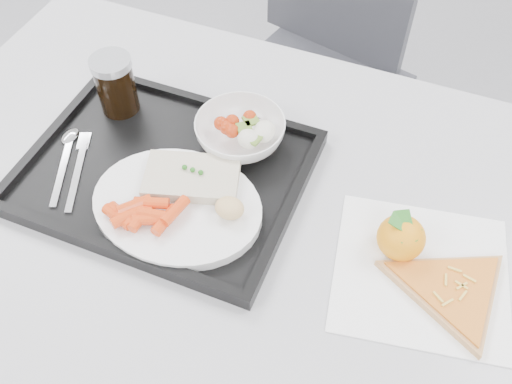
{
  "coord_description": "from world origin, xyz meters",
  "views": [
    {
      "loc": [
        0.24,
        -0.2,
        1.48
      ],
      "look_at": [
        0.03,
        0.31,
        0.77
      ],
      "focal_mm": 40.0,
      "sensor_mm": 36.0,
      "label": 1
    }
  ],
  "objects_px": {
    "tangerine": "(401,238)",
    "pizza_slice": "(452,290)",
    "chair": "(321,49)",
    "tray": "(165,172)",
    "dinner_plate": "(177,206)",
    "cola_glass": "(115,84)",
    "table": "(237,224)",
    "salad_bowl": "(240,132)"
  },
  "relations": [
    {
      "from": "dinner_plate",
      "to": "cola_glass",
      "type": "bearing_deg",
      "value": 140.13
    },
    {
      "from": "table",
      "to": "dinner_plate",
      "type": "xyz_separation_m",
      "value": [
        -0.07,
        -0.06,
        0.09
      ]
    },
    {
      "from": "tray",
      "to": "dinner_plate",
      "type": "bearing_deg",
      "value": -48.28
    },
    {
      "from": "cola_glass",
      "to": "pizza_slice",
      "type": "relative_size",
      "value": 0.47
    },
    {
      "from": "salad_bowl",
      "to": "cola_glass",
      "type": "distance_m",
      "value": 0.24
    },
    {
      "from": "tray",
      "to": "cola_glass",
      "type": "bearing_deg",
      "value": 144.25
    },
    {
      "from": "chair",
      "to": "tray",
      "type": "bearing_deg",
      "value": -95.59
    },
    {
      "from": "dinner_plate",
      "to": "pizza_slice",
      "type": "relative_size",
      "value": 1.16
    },
    {
      "from": "chair",
      "to": "salad_bowl",
      "type": "distance_m",
      "value": 0.63
    },
    {
      "from": "chair",
      "to": "tray",
      "type": "height_order",
      "value": "chair"
    },
    {
      "from": "cola_glass",
      "to": "tangerine",
      "type": "relative_size",
      "value": 1.41
    },
    {
      "from": "dinner_plate",
      "to": "table",
      "type": "bearing_deg",
      "value": 40.87
    },
    {
      "from": "tray",
      "to": "salad_bowl",
      "type": "relative_size",
      "value": 2.96
    },
    {
      "from": "chair",
      "to": "pizza_slice",
      "type": "height_order",
      "value": "chair"
    },
    {
      "from": "dinner_plate",
      "to": "salad_bowl",
      "type": "distance_m",
      "value": 0.17
    },
    {
      "from": "table",
      "to": "cola_glass",
      "type": "bearing_deg",
      "value": 158.84
    },
    {
      "from": "table",
      "to": "pizza_slice",
      "type": "distance_m",
      "value": 0.36
    },
    {
      "from": "tangerine",
      "to": "dinner_plate",
      "type": "bearing_deg",
      "value": -169.0
    },
    {
      "from": "chair",
      "to": "tangerine",
      "type": "bearing_deg",
      "value": -64.64
    },
    {
      "from": "tangerine",
      "to": "cola_glass",
      "type": "bearing_deg",
      "value": 169.22
    },
    {
      "from": "tangerine",
      "to": "pizza_slice",
      "type": "xyz_separation_m",
      "value": [
        0.09,
        -0.04,
        -0.02
      ]
    },
    {
      "from": "cola_glass",
      "to": "tangerine",
      "type": "distance_m",
      "value": 0.54
    },
    {
      "from": "tray",
      "to": "cola_glass",
      "type": "relative_size",
      "value": 4.17
    },
    {
      "from": "dinner_plate",
      "to": "salad_bowl",
      "type": "relative_size",
      "value": 1.78
    },
    {
      "from": "chair",
      "to": "cola_glass",
      "type": "distance_m",
      "value": 0.68
    },
    {
      "from": "cola_glass",
      "to": "table",
      "type": "bearing_deg",
      "value": -21.16
    },
    {
      "from": "table",
      "to": "salad_bowl",
      "type": "xyz_separation_m",
      "value": [
        -0.04,
        0.11,
        0.11
      ]
    },
    {
      "from": "tangerine",
      "to": "pizza_slice",
      "type": "bearing_deg",
      "value": -25.72
    },
    {
      "from": "chair",
      "to": "tray",
      "type": "relative_size",
      "value": 2.07
    },
    {
      "from": "pizza_slice",
      "to": "table",
      "type": "bearing_deg",
      "value": 173.65
    },
    {
      "from": "salad_bowl",
      "to": "tangerine",
      "type": "bearing_deg",
      "value": -19.27
    },
    {
      "from": "table",
      "to": "dinner_plate",
      "type": "bearing_deg",
      "value": -139.13
    },
    {
      "from": "table",
      "to": "dinner_plate",
      "type": "relative_size",
      "value": 4.44
    },
    {
      "from": "cola_glass",
      "to": "tray",
      "type": "bearing_deg",
      "value": -35.75
    },
    {
      "from": "tangerine",
      "to": "pizza_slice",
      "type": "relative_size",
      "value": 0.33
    },
    {
      "from": "table",
      "to": "pizza_slice",
      "type": "height_order",
      "value": "pizza_slice"
    },
    {
      "from": "salad_bowl",
      "to": "cola_glass",
      "type": "height_order",
      "value": "cola_glass"
    },
    {
      "from": "salad_bowl",
      "to": "tangerine",
      "type": "distance_m",
      "value": 0.32
    },
    {
      "from": "salad_bowl",
      "to": "cola_glass",
      "type": "bearing_deg",
      "value": -179.16
    },
    {
      "from": "tray",
      "to": "salad_bowl",
      "type": "xyz_separation_m",
      "value": [
        0.09,
        0.11,
        0.03
      ]
    },
    {
      "from": "table",
      "to": "salad_bowl",
      "type": "bearing_deg",
      "value": 109.14
    },
    {
      "from": "table",
      "to": "dinner_plate",
      "type": "distance_m",
      "value": 0.13
    }
  ]
}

